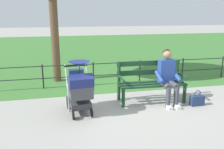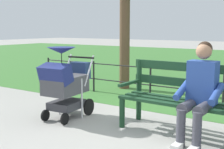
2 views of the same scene
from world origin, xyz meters
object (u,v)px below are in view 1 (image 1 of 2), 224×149
object	(u,v)px
stroller	(80,87)
handbag	(197,100)
park_bench	(151,80)
person_on_bench	(168,75)

from	to	relation	value
stroller	handbag	xyz separation A→B (m)	(-2.69, 0.14, -0.47)
handbag	park_bench	bearing A→B (deg)	-30.63
park_bench	stroller	xyz separation A→B (m)	(1.75, 0.42, 0.07)
park_bench	person_on_bench	bearing A→B (deg)	146.58
person_on_bench	park_bench	bearing A→B (deg)	-33.42
stroller	handbag	size ratio (longest dim) A/B	3.11
park_bench	handbag	size ratio (longest dim) A/B	4.36
person_on_bench	stroller	xyz separation A→B (m)	(2.09, 0.20, -0.08)
park_bench	stroller	size ratio (longest dim) A/B	1.40
person_on_bench	handbag	world-z (taller)	person_on_bench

